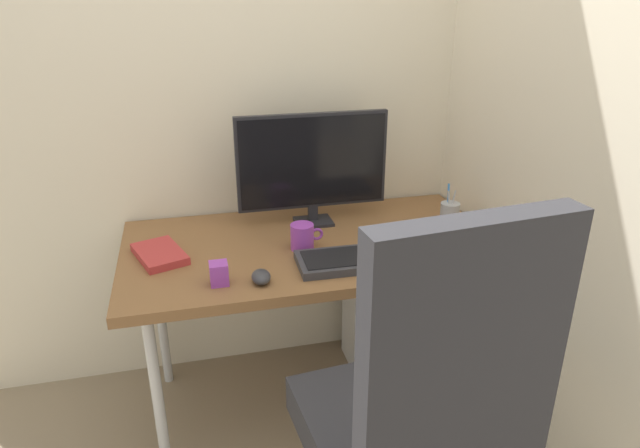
# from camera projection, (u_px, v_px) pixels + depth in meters

# --- Properties ---
(ground_plane) EXTENTS (8.00, 8.00, 0.00)m
(ground_plane) POSITION_uv_depth(u_px,v_px,m) (312.00, 398.00, 2.31)
(ground_plane) COLOR gray
(wall_back) EXTENTS (2.92, 0.04, 2.80)m
(wall_back) POSITION_uv_depth(u_px,v_px,m) (287.00, 37.00, 2.12)
(wall_back) COLOR beige
(wall_back) RESTS_ON ground_plane
(wall_side_right) EXTENTS (0.04, 2.29, 2.80)m
(wall_side_right) POSITION_uv_depth(u_px,v_px,m) (548.00, 48.00, 1.72)
(wall_side_right) COLOR beige
(wall_side_right) RESTS_ON ground_plane
(desk) EXTENTS (1.35, 0.73, 0.72)m
(desk) POSITION_uv_depth(u_px,v_px,m) (311.00, 255.00, 2.06)
(desk) COLOR brown
(desk) RESTS_ON ground_plane
(office_chair) EXTENTS (0.59, 0.60, 1.18)m
(office_chair) POSITION_uv_depth(u_px,v_px,m) (422.00, 411.00, 1.36)
(office_chair) COLOR black
(office_chair) RESTS_ON ground_plane
(filing_cabinet) EXTENTS (0.46, 0.56, 0.60)m
(filing_cabinet) POSITION_uv_depth(u_px,v_px,m) (413.00, 319.00, 2.32)
(filing_cabinet) COLOR silver
(filing_cabinet) RESTS_ON ground_plane
(monitor) EXTENTS (0.58, 0.12, 0.43)m
(monitor) POSITION_uv_depth(u_px,v_px,m) (313.00, 164.00, 2.12)
(monitor) COLOR black
(monitor) RESTS_ON desk
(keyboard) EXTENTS (0.48, 0.19, 0.03)m
(keyboard) POSITION_uv_depth(u_px,v_px,m) (367.00, 258.00, 1.88)
(keyboard) COLOR #333338
(keyboard) RESTS_ON desk
(mouse) EXTENTS (0.06, 0.09, 0.04)m
(mouse) POSITION_uv_depth(u_px,v_px,m) (261.00, 277.00, 1.75)
(mouse) COLOR #333338
(mouse) RESTS_ON desk
(pen_holder) EXTENTS (0.07, 0.07, 0.17)m
(pen_holder) POSITION_uv_depth(u_px,v_px,m) (449.00, 215.00, 2.14)
(pen_holder) COLOR #9EA0A5
(pen_holder) RESTS_ON desk
(notebook) EXTENTS (0.20, 0.25, 0.03)m
(notebook) POSITION_uv_depth(u_px,v_px,m) (160.00, 254.00, 1.92)
(notebook) COLOR #B23333
(notebook) RESTS_ON desk
(coffee_mug) EXTENTS (0.12, 0.08, 0.09)m
(coffee_mug) POSITION_uv_depth(u_px,v_px,m) (303.00, 237.00, 1.97)
(coffee_mug) COLOR purple
(coffee_mug) RESTS_ON desk
(desk_clamp_accessory) EXTENTS (0.06, 0.06, 0.07)m
(desk_clamp_accessory) POSITION_uv_depth(u_px,v_px,m) (219.00, 273.00, 1.74)
(desk_clamp_accessory) COLOR purple
(desk_clamp_accessory) RESTS_ON desk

